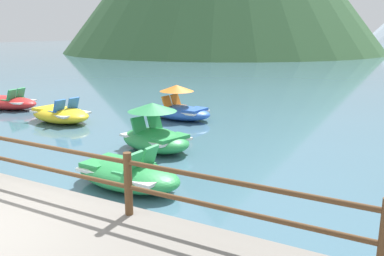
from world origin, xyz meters
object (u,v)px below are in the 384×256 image
Objects in this scene: pedal_boat_3 at (179,108)px; pedal_boat_4 at (9,102)px; pedal_boat_0 at (155,134)px; pedal_boat_2 at (60,114)px; pedal_boat_5 at (127,174)px.

pedal_boat_3 reaches higher than pedal_boat_4.
pedal_boat_0 is 3.94m from pedal_boat_3.
pedal_boat_2 is (-4.77, 1.27, -0.16)m from pedal_boat_0.
pedal_boat_0 is 2.63m from pedal_boat_5.
pedal_boat_2 reaches higher than pedal_boat_4.
pedal_boat_4 is at bearing -166.76° from pedal_boat_3.
pedal_boat_0 reaches higher than pedal_boat_2.
pedal_boat_5 reaches higher than pedal_boat_4.
pedal_boat_5 is (9.38, -4.47, 0.01)m from pedal_boat_4.
pedal_boat_5 is at bearing -68.12° from pedal_boat_0.
pedal_boat_0 is at bearing -68.41° from pedal_boat_3.
pedal_boat_5 is (2.43, -6.10, -0.11)m from pedal_boat_3.
pedal_boat_0 reaches higher than pedal_boat_5.
pedal_boat_2 is 6.84m from pedal_boat_5.
pedal_boat_4 is 10.39m from pedal_boat_5.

